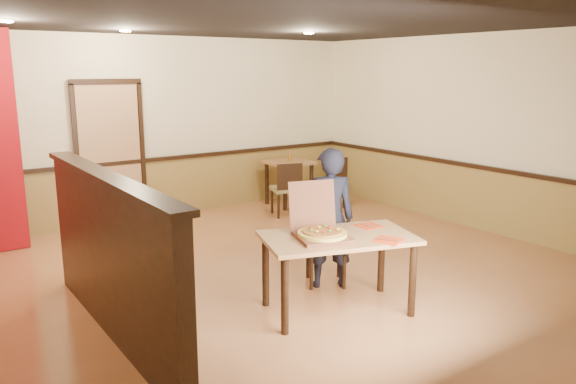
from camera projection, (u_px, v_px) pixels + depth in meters
name	position (u px, v px, depth m)	size (l,w,h in m)	color
floor	(288.00, 280.00, 6.24)	(7.00, 7.00, 0.00)	#BD7949
ceiling	(288.00, 18.00, 5.64)	(7.00, 7.00, 0.00)	black
wall_back	(159.00, 128.00, 8.74)	(7.00, 7.00, 0.00)	#FEF3C7
wall_right	(491.00, 134.00, 7.91)	(7.00, 7.00, 0.00)	#FEF3C7
wainscot_back	(163.00, 188.00, 8.92)	(7.00, 0.04, 0.90)	olive
chair_rail_back	(162.00, 159.00, 8.80)	(7.00, 0.06, 0.06)	black
wainscot_right	(484.00, 200.00, 8.10)	(0.04, 7.00, 0.90)	olive
chair_rail_right	(486.00, 168.00, 7.99)	(0.06, 7.00, 0.06)	black
back_door	(110.00, 155.00, 8.33)	(0.90, 0.06, 2.10)	tan
booth_partition	(111.00, 255.00, 4.80)	(0.20, 3.10, 1.44)	black
spot_a	(6.00, 21.00, 5.79)	(0.14, 0.14, 0.02)	#FFF5B2
spot_b	(125.00, 31.00, 7.20)	(0.14, 0.14, 0.02)	#FFF5B2
spot_c	(309.00, 33.00, 7.63)	(0.14, 0.14, 0.02)	#FFF5B2
main_table	(338.00, 247.00, 5.32)	(1.59, 1.20, 0.76)	#B17D4A
diner_chair	(325.00, 240.00, 6.12)	(0.58, 0.58, 0.86)	olive
side_chair_left	(287.00, 187.00, 8.87)	(0.54, 0.54, 0.87)	olive
side_chair_right	(332.00, 180.00, 9.39)	(0.44, 0.44, 0.87)	olive
side_table	(289.00, 171.00, 9.60)	(0.71, 0.71, 0.76)	#B17D4A
diner	(329.00, 218.00, 5.92)	(0.55, 0.36, 1.51)	black
pizza_box	(320.00, 231.00, 5.23)	(0.61, 0.66, 0.49)	brown
pizza	(322.00, 234.00, 5.19)	(0.46, 0.46, 0.03)	gold
napkin_near	(388.00, 240.00, 5.14)	(0.31, 0.31, 0.01)	red
napkin_far	(369.00, 226.00, 5.62)	(0.24, 0.24, 0.01)	red
condiment	(290.00, 158.00, 9.49)	(0.06, 0.06, 0.14)	brown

